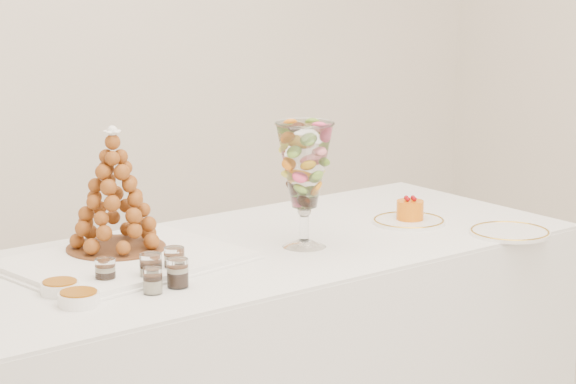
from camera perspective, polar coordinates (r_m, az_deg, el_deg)
buffet_table at (r=3.22m, az=-2.58°, el=-9.48°), size 2.03×0.90×0.76m
lace_tray at (r=3.00m, az=-8.32°, el=-3.45°), size 0.65×0.53×0.02m
macaron_vase at (r=3.09m, az=0.84°, el=1.28°), size 0.16×0.16×0.35m
cake_plate at (r=3.42m, az=6.15°, el=-1.50°), size 0.22×0.22×0.01m
spare_plate at (r=3.33m, az=11.20°, el=-2.03°), size 0.24×0.24×0.01m
verrine_a at (r=2.81m, az=-9.26°, el=-4.04°), size 0.06×0.06×0.07m
verrine_b at (r=2.81m, az=-6.98°, el=-3.87°), size 0.06×0.06×0.08m
verrine_c at (r=2.88m, az=-5.79°, el=-3.50°), size 0.07×0.07×0.07m
verrine_d at (r=2.73m, az=-6.89°, el=-4.50°), size 0.05×0.05×0.06m
verrine_e at (r=2.77m, az=-5.63°, el=-4.12°), size 0.06×0.06×0.07m
ramekin_back at (r=2.77m, az=-11.51°, el=-4.81°), size 0.09×0.09×0.03m
ramekin_front at (r=2.67m, az=-10.58°, el=-5.37°), size 0.10×0.10×0.03m
croquembouche at (r=3.04m, az=-8.82°, el=0.12°), size 0.27×0.27×0.34m
mousse_cake at (r=3.42m, az=6.22°, el=-0.90°), size 0.08×0.08×0.07m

